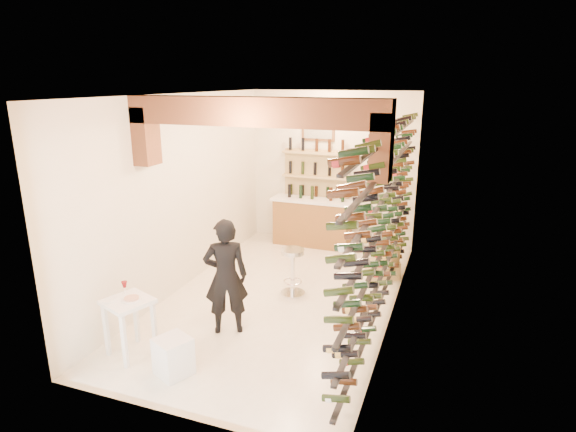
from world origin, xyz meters
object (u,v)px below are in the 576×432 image
Objects in this scene: wine_rack at (382,215)px; white_stool at (173,356)px; person at (226,277)px; crate_lower at (383,269)px; chrome_barstool at (293,268)px; back_counter at (312,220)px; tasting_table at (128,310)px.

wine_rack reaches higher than white_stool.
person is 3.03× the size of crate_lower.
white_stool is 0.60× the size of chrome_barstool.
person reaches higher than back_counter.
person is at bearing -108.11° from chrome_barstool.
tasting_table is 1.70× the size of crate_lower.
crate_lower is at bearing -151.72° from person.
crate_lower is at bearing 74.60° from tasting_table.
person is at bearing -90.70° from back_counter.
wine_rack is 1.96m from crate_lower.
chrome_barstool reaches higher than crate_lower.
chrome_barstool is at bearing -137.05° from crate_lower.
white_stool is at bearing -92.18° from back_counter.
person is (-0.05, -3.88, 0.29)m from back_counter.
person is (-1.88, -1.23, -0.73)m from wine_rack.
wine_rack is 3.35× the size of back_counter.
person is 3.22m from crate_lower.
back_counter is at bearing 99.69° from chrome_barstool.
wine_rack is 3.47× the size of person.
person is at bearing -123.72° from crate_lower.
person is at bearing -146.71° from wine_rack.
person reaches higher than crate_lower.
wine_rack is 10.50× the size of crate_lower.
wine_rack is 3.38m from white_stool.
person is at bearing 67.82° from tasting_table.
back_counter is 3.13× the size of crate_lower.
tasting_table is at bearing -119.76° from chrome_barstool.
chrome_barstool is (0.42, -2.46, -0.08)m from back_counter.
chrome_barstool is at bearing 76.57° from white_stool.
white_stool reaches higher than crate_lower.
tasting_table is (-0.94, -4.83, 0.09)m from back_counter.
chrome_barstool is at bearing -80.31° from back_counter.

